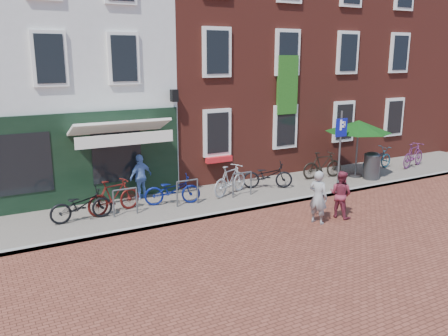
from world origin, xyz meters
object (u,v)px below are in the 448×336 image
parking_sign (341,138)px  boy (341,194)px  cafe_person (141,177)px  bicycle_1 (114,196)px  bicycle_3 (230,180)px  bicycle_2 (172,190)px  bicycle_4 (268,175)px  litter_bin (372,164)px  bicycle_6 (377,159)px  bicycle_7 (413,155)px  parasol (359,124)px  woman (318,197)px  bicycle_0 (81,205)px  bicycle_5 (323,165)px

parking_sign → boy: (-2.22, -2.51, -1.11)m
cafe_person → bicycle_1: cafe_person is taller
parking_sign → bicycle_3: size_ratio=1.57×
bicycle_2 → bicycle_4: size_ratio=1.00×
bicycle_1 → litter_bin: bearing=-108.1°
bicycle_6 → bicycle_1: bearing=83.7°
parking_sign → bicycle_7: (4.66, 0.57, -1.20)m
parasol → bicycle_1: (-9.43, 0.29, -1.55)m
woman → bicycle_1: size_ratio=0.90×
boy → litter_bin: bearing=-77.5°
cafe_person → bicycle_7: bearing=153.0°
bicycle_7 → bicycle_4: bearing=73.4°
bicycle_0 → bicycle_5: (9.14, 0.37, 0.05)m
cafe_person → boy: bearing=116.1°
parking_sign → bicycle_4: size_ratio=1.52×
boy → bicycle_3: bearing=8.9°
parasol → cafe_person: (-8.24, 1.28, -1.32)m
parking_sign → cafe_person: 7.17m
bicycle_2 → bicycle_5: bearing=-72.2°
bicycle_0 → bicycle_2: size_ratio=1.00×
boy → bicycle_1: size_ratio=0.83×
bicycle_2 → bicycle_6: (9.17, 0.20, 0.00)m
bicycle_1 → bicycle_7: bearing=-104.4°
cafe_person → bicycle_2: bearing=101.4°
woman → bicycle_4: bearing=-31.0°
bicycle_2 → bicycle_3: bicycle_3 is taller
bicycle_3 → bicycle_7: same height
parking_sign → woman: size_ratio=1.74×
boy → cafe_person: size_ratio=0.96×
bicycle_0 → bicycle_4: (6.53, 0.24, 0.00)m
woman → boy: bearing=-107.0°
parking_sign → woman: bearing=-140.5°
bicycle_5 → bicycle_6: size_ratio=0.97×
cafe_person → bicycle_4: 4.45m
parking_sign → bicycle_5: 1.56m
bicycle_3 → bicycle_5: 4.17m
woman → cafe_person: bearing=19.2°
parking_sign → bicycle_5: (0.09, 0.99, -1.20)m
boy → bicycle_2: boy is taller
bicycle_0 → bicycle_4: bearing=-89.8°
bicycle_1 → bicycle_5: 8.14m
boy → bicycle_0: 7.52m
bicycle_6 → bicycle_7: size_ratio=1.03×
litter_bin → bicycle_6: 1.63m
bicycle_4 → bicycle_5: size_ratio=1.03×
parking_sign → bicycle_3: (-4.07, 0.81, -1.20)m
parasol → bicycle_7: bearing=0.3°
bicycle_0 → bicycle_3: bicycle_3 is taller
bicycle_3 → bicycle_5: same height
litter_bin → woman: (-4.79, -2.58, 0.10)m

